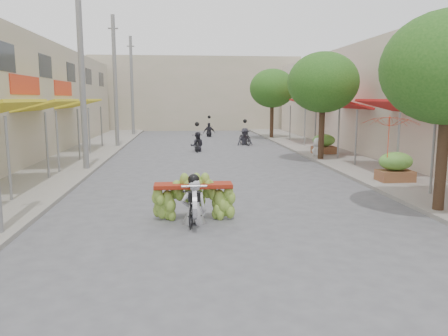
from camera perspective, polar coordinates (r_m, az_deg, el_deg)
The scene contains 17 objects.
ground at distance 7.45m, azimuth 5.44°, elevation -14.97°, with size 120.00×120.00×0.00m, color #595A5F.
sidewalk_left at distance 22.61m, azimuth -19.91°, elevation 0.96°, with size 4.00×60.00×0.12m, color gray.
sidewalk_right at distance 23.41m, azimuth 15.47°, elevation 1.43°, with size 4.00×60.00×0.12m, color gray.
far_building at distance 44.70m, azimuth -3.76°, elevation 9.63°, with size 20.00×6.00×7.00m, color #B2A68C.
utility_pole_mid at distance 19.15m, azimuth -18.08°, elevation 11.60°, with size 0.60×0.24×8.00m.
utility_pole_far at distance 28.00m, azimuth -14.03°, elevation 10.82°, with size 0.60×0.24×8.00m.
utility_pole_back at distance 36.92m, azimuth -11.94°, elevation 10.40°, with size 0.60×0.24×8.00m.
street_tree_mid at distance 21.75m, azimuth 12.82°, elevation 10.82°, with size 3.40×3.40×5.25m.
street_tree_far at distance 33.37m, azimuth 6.32°, elevation 10.29°, with size 3.40×3.40×5.25m.
produce_crate_mid at distance 16.65m, azimuth 21.50°, elevation 0.43°, with size 1.20×0.88×1.16m.
produce_crate_far at distance 24.00m, azimuth 12.90°, elevation 3.28°, with size 1.20×0.88×1.16m.
banana_motorbike at distance 10.77m, azimuth -4.00°, elevation -3.45°, with size 2.20×1.80×2.09m.
market_umbrella at distance 16.10m, azimuth 20.96°, elevation 6.58°, with size 2.31×2.31×1.80m.
pedestrian at distance 23.30m, azimuth 12.22°, elevation 3.90°, with size 1.03×0.90×1.80m.
bg_motorbike_a at distance 25.35m, azimuth -3.53°, elevation 3.84°, with size 0.81×1.69×1.95m.
bg_motorbike_b at distance 28.73m, azimuth 2.74°, elevation 4.66°, with size 1.17×1.82×1.95m.
bg_motorbike_c at distance 35.19m, azimuth -1.95°, elevation 5.47°, with size 1.02×1.47×1.95m.
Camera 1 is at (-1.31, -6.68, 3.02)m, focal length 35.00 mm.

